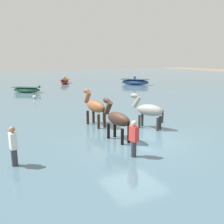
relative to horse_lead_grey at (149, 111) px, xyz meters
name	(u,v)px	position (x,y,z in m)	size (l,w,h in m)	color
ground_plane	(134,146)	(-1.58, -1.13, -1.18)	(120.00, 120.00, 0.00)	#756B56
water_surface	(64,104)	(-1.58, 8.87, -1.03)	(90.00, 90.00, 0.30)	#476675
horse_lead_grey	(149,111)	(0.00, 0.00, 0.00)	(1.19, 1.74, 1.99)	gray
horse_trailing_chestnut	(95,107)	(-2.13, 1.72, 0.09)	(0.73, 1.97, 2.14)	brown
horse_flank_dark_bay	(117,120)	(-2.26, -0.88, 0.02)	(0.67, 1.87, 2.02)	#382319
boat_distant_west	(27,90)	(-3.20, 16.13, -0.62)	(2.81, 2.45, 0.67)	#337556
boat_mid_outer	(135,82)	(10.11, 16.79, -0.52)	(3.33, 3.40, 1.19)	#28518E
boat_far_inshore	(65,81)	(2.72, 22.45, -0.60)	(2.13, 2.75, 1.01)	#BC382D
person_wading_close	(14,149)	(-6.49, -1.55, -0.31)	(0.24, 0.34, 1.63)	#383842
person_onlooker_right	(134,141)	(-2.62, -2.73, -0.31)	(0.26, 0.35, 1.63)	#383842
channel_buoy	(34,97)	(-3.25, 11.91, -0.73)	(0.29, 0.29, 0.66)	silver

